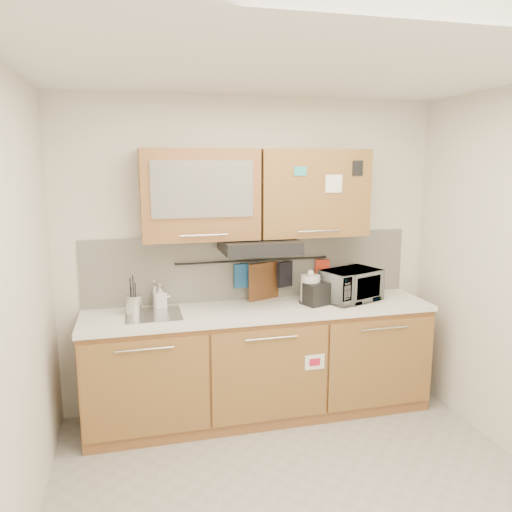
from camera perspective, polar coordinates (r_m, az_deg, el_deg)
floor at (r=3.44m, az=6.15°, el=-26.61°), size 3.20×3.20×0.00m
ceiling at (r=2.78m, az=7.30°, el=21.37°), size 3.20×3.20×0.00m
wall_back at (r=4.24m, az=-0.48°, el=0.13°), size 3.20×0.00×3.20m
wall_left at (r=2.74m, az=-26.70°, el=-7.04°), size 0.00×3.00×3.00m
base_cabinet at (r=4.22m, az=0.55°, el=-12.66°), size 2.80×0.64×0.88m
countertop at (r=4.05m, az=0.57°, el=-6.24°), size 2.82×0.62×0.04m
backsplash at (r=4.25m, az=-0.44°, el=-1.22°), size 2.80×0.02×0.56m
upper_cabinets at (r=4.00m, az=0.04°, el=7.15°), size 1.82×0.37×0.70m
range_hood at (r=3.98m, az=0.36°, el=1.18°), size 0.60×0.46×0.10m
sink at (r=3.94m, az=-11.62°, el=-6.58°), size 0.42×0.40×0.26m
utensil_rail at (r=4.20m, az=-0.32°, el=-0.53°), size 1.30×0.02×0.02m
utensil_crock at (r=3.96m, az=-13.78°, el=-5.42°), size 0.13×0.13×0.31m
kettle at (r=4.18m, az=6.22°, el=-3.85°), size 0.21×0.21×0.28m
toaster at (r=4.15m, az=7.22°, el=-4.24°), size 0.28×0.22×0.18m
microwave at (r=4.30m, az=10.77°, el=-3.30°), size 0.56×0.47×0.26m
soap_bottle at (r=4.08m, az=-10.92°, el=-4.54°), size 0.11×0.11×0.20m
cutting_board at (r=4.26m, az=0.94°, el=-3.27°), size 0.29×0.13×0.38m
oven_mitt at (r=4.19m, az=-1.70°, el=-2.27°), size 0.13×0.04×0.20m
dark_pouch at (r=4.29m, az=3.30°, el=-2.08°), size 0.14×0.09×0.22m
pot_holder at (r=4.39m, az=7.61°, el=-1.40°), size 0.12×0.05×0.15m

